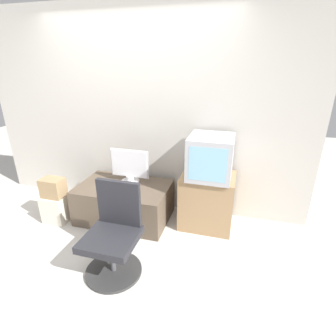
{
  "coord_description": "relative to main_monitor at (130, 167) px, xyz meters",
  "views": [
    {
      "loc": [
        1.29,
        -1.85,
        1.92
      ],
      "look_at": [
        0.49,
        0.99,
        0.72
      ],
      "focal_mm": 28.0,
      "sensor_mm": 36.0,
      "label": 1
    }
  ],
  "objects": [
    {
      "name": "ground_plane",
      "position": [
        0.02,
        -0.99,
        -0.68
      ],
      "size": [
        12.0,
        12.0,
        0.0
      ],
      "primitive_type": "plane",
      "color": "beige"
    },
    {
      "name": "wall_back",
      "position": [
        0.02,
        0.33,
        0.62
      ],
      "size": [
        4.4,
        0.05,
        2.6
      ],
      "color": "beige",
      "rests_on": "ground_plane"
    },
    {
      "name": "desk",
      "position": [
        -0.04,
        -0.13,
        -0.44
      ],
      "size": [
        1.14,
        0.74,
        0.47
      ],
      "color": "brown",
      "rests_on": "ground_plane"
    },
    {
      "name": "side_stand",
      "position": [
        1.0,
        0.01,
        -0.34
      ],
      "size": [
        0.63,
        0.5,
        0.67
      ],
      "color": "#A37F56",
      "rests_on": "ground_plane"
    },
    {
      "name": "main_monitor",
      "position": [
        0.0,
        0.0,
        0.0
      ],
      "size": [
        0.51,
        0.23,
        0.44
      ],
      "color": "silver",
      "rests_on": "desk"
    },
    {
      "name": "keyboard",
      "position": [
        -0.03,
        -0.22,
        -0.2
      ],
      "size": [
        0.37,
        0.14,
        0.01
      ],
      "color": "silver",
      "rests_on": "desk"
    },
    {
      "name": "mouse",
      "position": [
        0.2,
        -0.23,
        -0.19
      ],
      "size": [
        0.06,
        0.04,
        0.03
      ],
      "color": "#4C4C51",
      "rests_on": "desk"
    },
    {
      "name": "crt_tv",
      "position": [
        1.02,
        -0.01,
        0.24
      ],
      "size": [
        0.49,
        0.52,
        0.48
      ],
      "color": "#B7B7BC",
      "rests_on": "side_stand"
    },
    {
      "name": "office_chair",
      "position": [
        0.26,
        -1.0,
        -0.31
      ],
      "size": [
        0.55,
        0.55,
        0.89
      ],
      "color": "#333333",
      "rests_on": "ground_plane"
    },
    {
      "name": "cardboard_box_lower",
      "position": [
        -0.85,
        -0.43,
        -0.5
      ],
      "size": [
        0.3,
        0.27,
        0.35
      ],
      "color": "beige",
      "rests_on": "ground_plane"
    },
    {
      "name": "cardboard_box_upper",
      "position": [
        -0.85,
        -0.43,
        -0.2
      ],
      "size": [
        0.27,
        0.19,
        0.24
      ],
      "color": "#A3845B",
      "rests_on": "cardboard_box_lower"
    }
  ]
}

